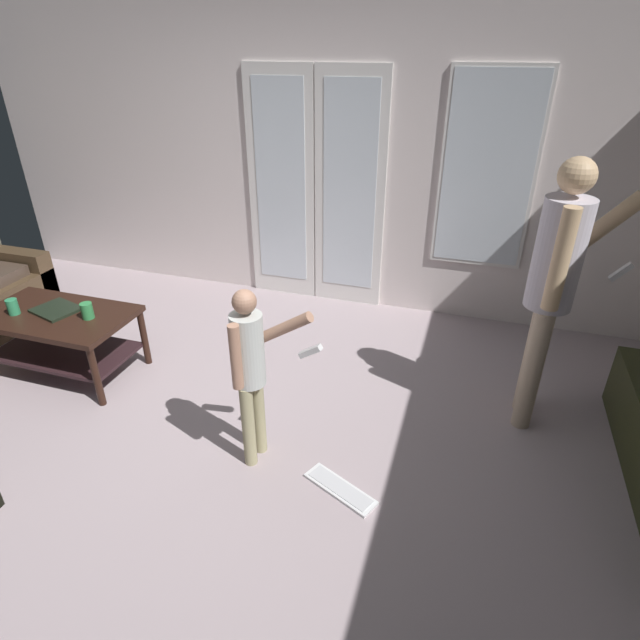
{
  "coord_description": "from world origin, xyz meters",
  "views": [
    {
      "loc": [
        1.56,
        -2.06,
        2.2
      ],
      "look_at": [
        0.78,
        0.4,
        0.79
      ],
      "focal_mm": 28.77,
      "sensor_mm": 36.0,
      "label": 1
    }
  ],
  "objects_px": {
    "loose_keyboard": "(340,489)",
    "cup_by_laptop": "(13,307)",
    "person_adult": "(555,278)",
    "laptop_closed": "(56,310)",
    "coffee_table": "(60,329)",
    "cup_near_edge": "(87,311)",
    "person_child": "(251,364)"
  },
  "relations": [
    {
      "from": "person_child",
      "to": "cup_by_laptop",
      "type": "bearing_deg",
      "value": 170.9
    },
    {
      "from": "loose_keyboard",
      "to": "cup_by_laptop",
      "type": "xyz_separation_m",
      "value": [
        -2.54,
        0.43,
        0.54
      ]
    },
    {
      "from": "laptop_closed",
      "to": "cup_near_edge",
      "type": "xyz_separation_m",
      "value": [
        0.3,
        -0.02,
        0.05
      ]
    },
    {
      "from": "loose_keyboard",
      "to": "cup_near_edge",
      "type": "height_order",
      "value": "cup_near_edge"
    },
    {
      "from": "person_child",
      "to": "coffee_table",
      "type": "bearing_deg",
      "value": 166.57
    },
    {
      "from": "coffee_table",
      "to": "cup_by_laptop",
      "type": "height_order",
      "value": "cup_by_laptop"
    },
    {
      "from": "laptop_closed",
      "to": "cup_by_laptop",
      "type": "xyz_separation_m",
      "value": [
        -0.25,
        -0.13,
        0.05
      ]
    },
    {
      "from": "loose_keyboard",
      "to": "coffee_table",
      "type": "bearing_deg",
      "value": 167.06
    },
    {
      "from": "person_child",
      "to": "laptop_closed",
      "type": "bearing_deg",
      "value": 165.68
    },
    {
      "from": "person_child",
      "to": "laptop_closed",
      "type": "xyz_separation_m",
      "value": [
        -1.75,
        0.45,
        -0.16
      ]
    },
    {
      "from": "loose_keyboard",
      "to": "person_adult",
      "type": "bearing_deg",
      "value": 45.13
    },
    {
      "from": "coffee_table",
      "to": "cup_near_edge",
      "type": "relative_size",
      "value": 9.36
    },
    {
      "from": "laptop_closed",
      "to": "coffee_table",
      "type": "bearing_deg",
      "value": -44.35
    },
    {
      "from": "coffee_table",
      "to": "loose_keyboard",
      "type": "height_order",
      "value": "coffee_table"
    },
    {
      "from": "person_adult",
      "to": "loose_keyboard",
      "type": "height_order",
      "value": "person_adult"
    },
    {
      "from": "laptop_closed",
      "to": "cup_near_edge",
      "type": "height_order",
      "value": "cup_near_edge"
    },
    {
      "from": "person_adult",
      "to": "cup_near_edge",
      "type": "xyz_separation_m",
      "value": [
        -2.98,
        -0.45,
        -0.46
      ]
    },
    {
      "from": "cup_near_edge",
      "to": "coffee_table",
      "type": "bearing_deg",
      "value": -176.96
    },
    {
      "from": "coffee_table",
      "to": "person_adult",
      "type": "height_order",
      "value": "person_adult"
    },
    {
      "from": "loose_keyboard",
      "to": "laptop_closed",
      "type": "xyz_separation_m",
      "value": [
        -2.29,
        0.56,
        0.49
      ]
    },
    {
      "from": "person_adult",
      "to": "person_child",
      "type": "xyz_separation_m",
      "value": [
        -1.53,
        -0.88,
        -0.34
      ]
    },
    {
      "from": "person_child",
      "to": "cup_by_laptop",
      "type": "distance_m",
      "value": 2.02
    },
    {
      "from": "laptop_closed",
      "to": "person_adult",
      "type": "bearing_deg",
      "value": 23.48
    },
    {
      "from": "person_child",
      "to": "loose_keyboard",
      "type": "relative_size",
      "value": 2.43
    },
    {
      "from": "person_adult",
      "to": "laptop_closed",
      "type": "distance_m",
      "value": 3.35
    },
    {
      "from": "coffee_table",
      "to": "loose_keyboard",
      "type": "relative_size",
      "value": 2.37
    },
    {
      "from": "loose_keyboard",
      "to": "cup_by_laptop",
      "type": "height_order",
      "value": "cup_by_laptop"
    },
    {
      "from": "laptop_closed",
      "to": "person_child",
      "type": "bearing_deg",
      "value": 1.59
    },
    {
      "from": "coffee_table",
      "to": "cup_near_edge",
      "type": "bearing_deg",
      "value": 3.04
    },
    {
      "from": "coffee_table",
      "to": "cup_by_laptop",
      "type": "xyz_separation_m",
      "value": [
        -0.27,
        -0.09,
        0.19
      ]
    },
    {
      "from": "cup_near_edge",
      "to": "loose_keyboard",
      "type": "bearing_deg",
      "value": -15.06
    },
    {
      "from": "laptop_closed",
      "to": "cup_by_laptop",
      "type": "distance_m",
      "value": 0.28
    }
  ]
}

